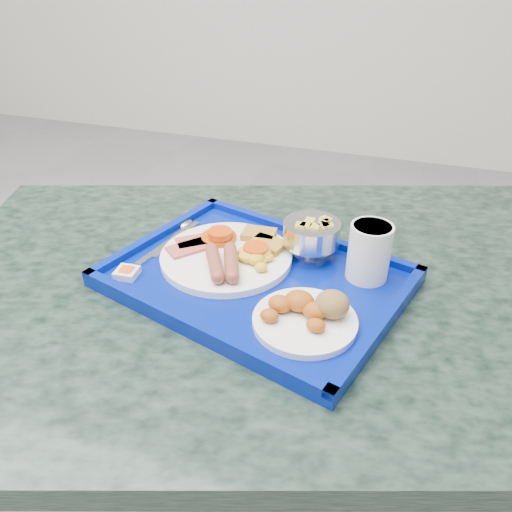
{
  "coord_description": "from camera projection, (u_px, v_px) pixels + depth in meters",
  "views": [
    {
      "loc": [
        0.93,
        -0.36,
        1.25
      ],
      "look_at": [
        0.71,
        0.31,
        0.81
      ],
      "focal_mm": 35.0,
      "sensor_mm": 36.0,
      "label": 1
    }
  ],
  "objects": [
    {
      "name": "spoon",
      "position": [
        181.0,
        228.0,
        0.99
      ],
      "size": [
        0.03,
        0.15,
        0.01
      ],
      "rotation": [
        0.0,
        0.0,
        -0.02
      ],
      "color": "silver",
      "rests_on": "tray"
    },
    {
      "name": "jam_packet",
      "position": [
        127.0,
        273.0,
        0.85
      ],
      "size": [
        0.04,
        0.04,
        0.01
      ],
      "rotation": [
        0.0,
        0.0,
        0.09
      ],
      "color": "white",
      "rests_on": "tray"
    },
    {
      "name": "fruit_bowl",
      "position": [
        312.0,
        234.0,
        0.89
      ],
      "size": [
        0.1,
        0.1,
        0.07
      ],
      "color": "silver",
      "rests_on": "tray"
    },
    {
      "name": "table",
      "position": [
        268.0,
        360.0,
        0.98
      ],
      "size": [
        1.39,
        1.14,
        0.75
      ],
      "rotation": [
        0.0,
        0.0,
        0.32
      ],
      "color": "slate",
      "rests_on": "floor"
    },
    {
      "name": "juice_cup",
      "position": [
        369.0,
        250.0,
        0.83
      ],
      "size": [
        0.07,
        0.07,
        0.1
      ],
      "color": "white",
      "rests_on": "tray"
    },
    {
      "name": "main_plate",
      "position": [
        230.0,
        254.0,
        0.9
      ],
      "size": [
        0.24,
        0.24,
        0.04
      ],
      "rotation": [
        0.0,
        0.0,
        0.36
      ],
      "color": "white",
      "rests_on": "tray"
    },
    {
      "name": "bread_plate",
      "position": [
        308.0,
        314.0,
        0.75
      ],
      "size": [
        0.16,
        0.16,
        0.05
      ],
      "rotation": [
        0.0,
        0.0,
        0.16
      ],
      "color": "white",
      "rests_on": "tray"
    },
    {
      "name": "knife",
      "position": [
        169.0,
        242.0,
        0.95
      ],
      "size": [
        0.05,
        0.18,
        0.0
      ],
      "primitive_type": "cube",
      "rotation": [
        0.0,
        0.0,
        -0.2
      ],
      "color": "silver",
      "rests_on": "tray"
    },
    {
      "name": "tray",
      "position": [
        256.0,
        279.0,
        0.86
      ],
      "size": [
        0.56,
        0.47,
        0.03
      ],
      "rotation": [
        0.0,
        0.0,
        -0.28
      ],
      "color": "#03188B",
      "rests_on": "table"
    }
  ]
}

